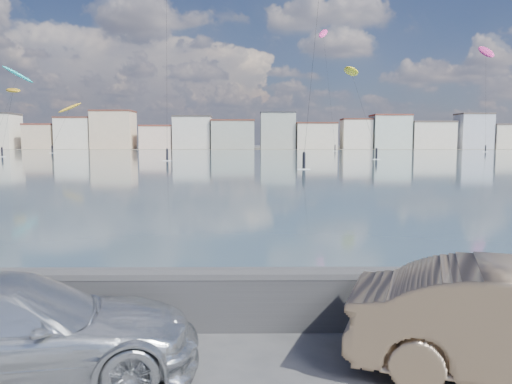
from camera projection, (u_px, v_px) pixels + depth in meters
bay_water at (247, 157)px, 96.72m from camera, size 500.00×177.00×0.00m
far_shore_strip at (249, 148)px, 204.65m from camera, size 500.00×60.00×0.00m
seawall at (197, 296)px, 8.33m from camera, size 400.00×0.36×1.08m
far_buildings at (252, 133)px, 190.12m from camera, size 240.79×13.26×14.60m
car_silver at (10, 331)px, 6.46m from camera, size 5.20×2.99×1.42m
kitesurfer_3 at (351, 72)px, 91.68m from camera, size 5.95×14.07×16.71m
kitesurfer_6 at (18, 75)px, 140.54m from camera, size 7.73×14.76×24.44m
kitesurfer_7 at (70, 108)px, 135.59m from camera, size 6.14×13.34×14.20m
kitesurfer_8 at (13, 92)px, 102.71m from camera, size 6.59×10.07×14.62m
kitesurfer_9 at (323, 35)px, 156.56m from camera, size 6.43×10.39×39.18m
kitesurfer_14 at (486, 53)px, 143.95m from camera, size 4.19×11.54×31.77m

